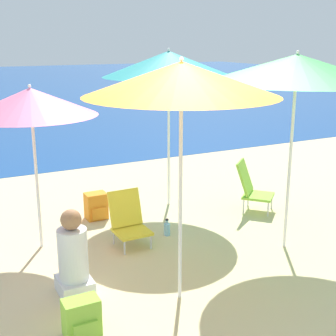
% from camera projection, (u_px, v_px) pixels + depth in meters
% --- Properties ---
extents(ground_plane, '(60.00, 60.00, 0.00)m').
position_uv_depth(ground_plane, '(187.00, 284.00, 4.99)').
color(ground_plane, beige).
extents(beach_umbrella_teal, '(1.97, 1.97, 2.40)m').
position_uv_depth(beach_umbrella_teal, '(169.00, 64.00, 6.85)').
color(beach_umbrella_teal, white).
rests_on(beach_umbrella_teal, ground).
extents(beach_umbrella_pink, '(1.55, 1.55, 2.03)m').
position_uv_depth(beach_umbrella_pink, '(31.00, 102.00, 5.42)').
color(beach_umbrella_pink, white).
rests_on(beach_umbrella_pink, ground).
extents(beach_umbrella_orange, '(1.79, 1.79, 2.37)m').
position_uv_depth(beach_umbrella_orange, '(181.00, 79.00, 4.16)').
color(beach_umbrella_orange, white).
rests_on(beach_umbrella_orange, ground).
extents(beach_umbrella_green, '(2.08, 2.08, 2.40)m').
position_uv_depth(beach_umbrella_green, '(297.00, 68.00, 5.32)').
color(beach_umbrella_green, white).
rests_on(beach_umbrella_green, ground).
extents(beach_chair_lime, '(0.68, 0.68, 0.76)m').
position_uv_depth(beach_chair_lime, '(251.00, 186.00, 7.06)').
color(beach_chair_lime, silver).
rests_on(beach_chair_lime, ground).
extents(beach_chair_yellow, '(0.43, 0.50, 0.68)m').
position_uv_depth(beach_chair_yellow, '(128.00, 219.00, 5.90)').
color(beach_chair_yellow, silver).
rests_on(beach_chair_yellow, ground).
extents(person_seated_near, '(0.33, 0.39, 0.91)m').
position_uv_depth(person_seated_near, '(73.00, 259.00, 4.72)').
color(person_seated_near, silver).
rests_on(person_seated_near, ground).
extents(backpack_orange, '(0.30, 0.26, 0.39)m').
position_uv_depth(backpack_orange, '(96.00, 206.00, 6.77)').
color(backpack_orange, orange).
rests_on(backpack_orange, ground).
extents(backpack_lime, '(0.31, 0.23, 0.34)m').
position_uv_depth(backpack_lime, '(82.00, 318.00, 4.08)').
color(backpack_lime, '#8ECC3D').
rests_on(backpack_lime, ground).
extents(water_bottle, '(0.08, 0.08, 0.23)m').
position_uv_depth(water_bottle, '(167.00, 229.00, 6.21)').
color(water_bottle, '#8CCCEA').
rests_on(water_bottle, ground).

